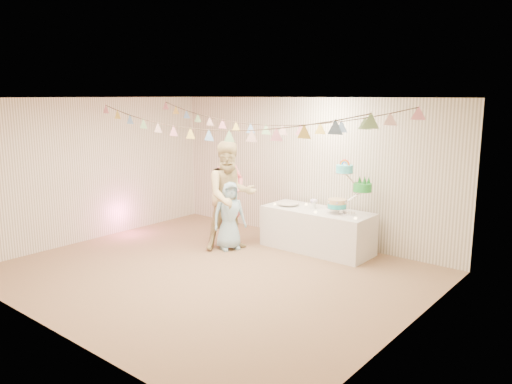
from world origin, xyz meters
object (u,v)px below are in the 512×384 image
Objects in this scene: person_child at (229,215)px; person_adult_b at (231,196)px; table at (317,230)px; cake_stand at (349,187)px; person_adult_a at (229,195)px.

person_adult_b is at bearing 8.67° from person_child.
table is at bearing -26.91° from person_child.
person_child is at bearing -151.55° from cake_stand.
person_adult_b is (-1.21, -0.88, 0.58)m from table.
table is 1.60m from person_adult_b.
cake_stand is at bearing 5.19° from table.
table is at bearing -62.47° from person_adult_a.
person_child reaches higher than table.
cake_stand is at bearing -31.39° from person_adult_b.
person_adult_a reaches higher than table.
person_adult_a is at bearing 77.21° from person_adult_b.
person_child is (-0.01, -0.03, -0.34)m from person_adult_b.
person_adult_a is at bearing -155.01° from table.
table is 2.28× the size of cake_stand.
person_child is at bearing -166.90° from person_adult_b.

